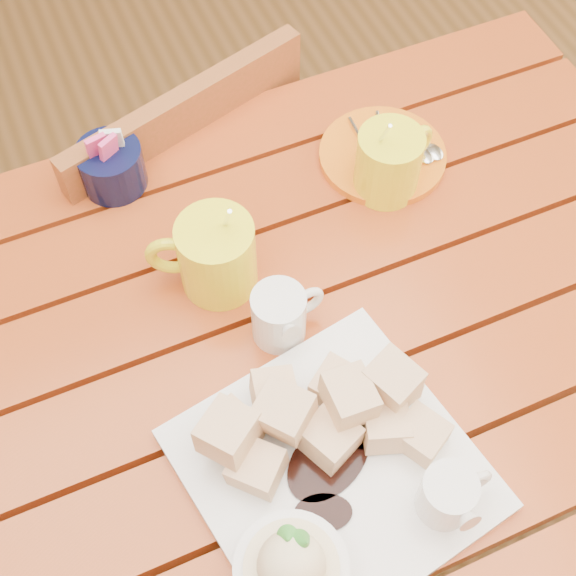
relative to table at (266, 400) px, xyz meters
name	(u,v)px	position (x,y,z in m)	size (l,w,h in m)	color
ground	(274,535)	(0.00, 0.00, -0.64)	(5.00, 5.00, 0.00)	brown
table	(266,400)	(0.00, 0.00, 0.00)	(1.20, 0.79, 0.75)	#944013
dessert_plate	(326,479)	(0.00, -0.16, 0.14)	(0.32, 0.32, 0.11)	white
coffee_mug_left	(214,255)	(-0.01, 0.13, 0.16)	(0.13, 0.09, 0.15)	#FEF320
coffee_mug_right	(390,161)	(0.25, 0.17, 0.16)	(0.12, 0.08, 0.14)	#FEF320
cream_pitcher	(281,315)	(0.03, 0.03, 0.15)	(0.09, 0.08, 0.08)	white
sugar_caddy	(111,166)	(-0.08, 0.32, 0.14)	(0.08, 0.08, 0.09)	black
orange_saucer	(384,155)	(0.26, 0.22, 0.11)	(0.17, 0.17, 0.02)	orange
chair_far	(171,213)	(0.01, 0.47, -0.19)	(0.48, 0.48, 0.82)	brown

